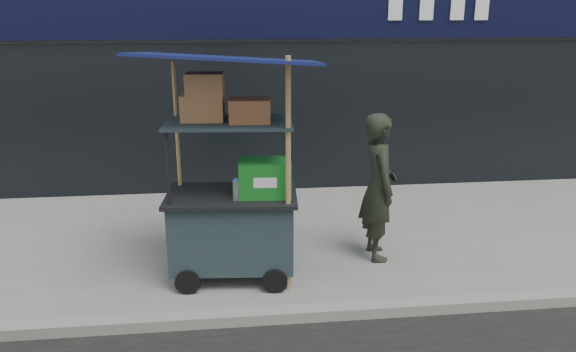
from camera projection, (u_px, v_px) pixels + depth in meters
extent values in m
plane|color=slate|center=(278.00, 310.00, 5.66)|extent=(80.00, 80.00, 0.00)
cube|color=gray|center=(280.00, 315.00, 5.45)|extent=(80.00, 0.18, 0.12)
cube|color=black|center=(253.00, 9.00, 8.48)|extent=(15.68, 0.06, 0.90)
cube|color=black|center=(255.00, 119.00, 9.02)|extent=(15.68, 0.04, 2.40)
cube|color=#1A292C|center=(233.00, 230.00, 6.22)|extent=(1.38, 0.88, 0.77)
cylinder|color=black|center=(187.00, 282.00, 5.94)|extent=(0.27, 0.08, 0.26)
cylinder|color=black|center=(275.00, 281.00, 5.97)|extent=(0.27, 0.08, 0.26)
cube|color=black|center=(232.00, 196.00, 6.10)|extent=(1.48, 0.97, 0.04)
cylinder|color=black|center=(168.00, 170.00, 5.66)|extent=(0.04, 0.04, 0.83)
cylinder|color=black|center=(288.00, 169.00, 5.69)|extent=(0.04, 0.04, 0.83)
cylinder|color=black|center=(178.00, 153.00, 6.29)|extent=(0.04, 0.04, 0.83)
cylinder|color=black|center=(286.00, 153.00, 6.32)|extent=(0.04, 0.04, 0.83)
cube|color=#1A292C|center=(229.00, 123.00, 5.87)|extent=(1.38, 0.88, 0.03)
cylinder|color=olive|center=(288.00, 179.00, 5.72)|extent=(0.06, 0.06, 2.48)
cylinder|color=olive|center=(179.00, 168.00, 6.34)|extent=(0.05, 0.05, 2.37)
cube|color=#0B0D42|center=(227.00, 58.00, 5.68)|extent=(1.97, 1.47, 0.22)
cube|color=#10661E|center=(265.00, 178.00, 6.00)|extent=(0.58, 0.43, 0.39)
cylinder|color=silver|center=(236.00, 190.00, 5.86)|extent=(0.08, 0.08, 0.22)
cylinder|color=blue|center=(236.00, 179.00, 5.82)|extent=(0.04, 0.04, 0.02)
cube|color=#8E613C|center=(203.00, 107.00, 5.87)|extent=(0.47, 0.37, 0.28)
cube|color=olive|center=(250.00, 111.00, 5.78)|extent=(0.44, 0.34, 0.24)
cube|color=#8E613C|center=(205.00, 84.00, 5.78)|extent=(0.41, 0.32, 0.22)
imported|color=black|center=(379.00, 187.00, 6.64)|extent=(0.42, 0.65, 1.77)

